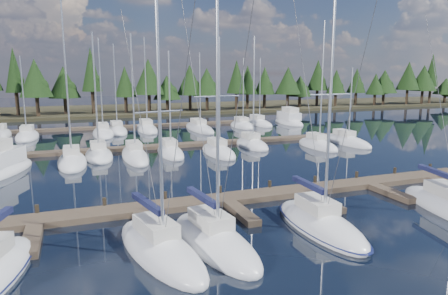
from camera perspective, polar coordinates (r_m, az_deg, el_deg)
name	(u,v)px	position (r m, az deg, el deg)	size (l,w,h in m)	color
ground	(181,166)	(39.19, -6.10, -2.58)	(260.00, 260.00, 0.00)	black
far_shore	(117,110)	(97.82, -15.03, 5.15)	(220.00, 30.00, 0.60)	#2F2B1A
main_dock	(228,202)	(27.50, 0.60, -7.78)	(44.00, 6.13, 0.90)	brown
back_docks	(147,135)	(58.00, -10.99, 1.76)	(50.00, 21.80, 0.40)	brown
front_sailboat_2	(160,249)	(20.64, -9.18, -14.11)	(4.39, 8.89, 12.97)	silver
front_sailboat_3	(214,240)	(21.34, -1.45, -13.09)	(3.80, 8.63, 14.11)	silver
front_sailboat_4	(320,224)	(24.16, 13.53, -10.52)	(3.06, 8.57, 14.06)	silver
back_sailboat_rows	(153,140)	(53.46, -10.12, 1.13)	(45.37, 31.40, 17.45)	silver
motor_yacht_right	(289,121)	(72.75, 9.25, 3.83)	(4.10, 9.97, 4.87)	silver
tree_line	(112,80)	(87.59, -15.73, 9.21)	(186.83, 12.24, 14.44)	black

